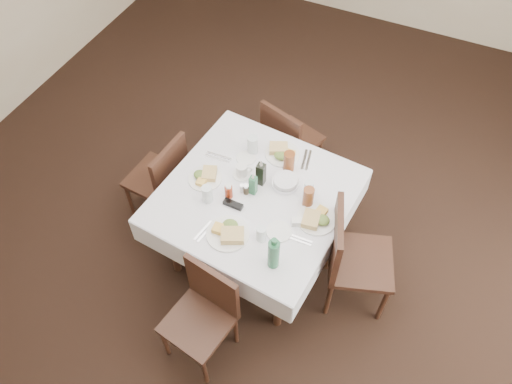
% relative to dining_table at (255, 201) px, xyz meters
% --- Properties ---
extents(ground_plane, '(7.00, 7.00, 0.00)m').
position_rel_dining_table_xyz_m(ground_plane, '(0.04, 0.12, -0.68)').
color(ground_plane, black).
extents(room_shell, '(6.04, 7.04, 2.80)m').
position_rel_dining_table_xyz_m(room_shell, '(0.04, 0.12, 1.03)').
color(room_shell, beige).
rests_on(room_shell, ground).
extents(dining_table, '(1.36, 1.36, 0.76)m').
position_rel_dining_table_xyz_m(dining_table, '(0.00, 0.00, 0.00)').
color(dining_table, '#321D10').
rests_on(dining_table, ground).
extents(chair_north, '(0.51, 0.51, 0.85)m').
position_rel_dining_table_xyz_m(chair_north, '(-0.10, 0.84, -0.19)').
color(chair_north, '#321D10').
rests_on(chair_north, ground).
extents(chair_south, '(0.46, 0.46, 0.85)m').
position_rel_dining_table_xyz_m(chair_south, '(0.01, -0.80, -0.19)').
color(chair_south, '#321D10').
rests_on(chair_south, ground).
extents(chair_east, '(0.57, 0.57, 0.94)m').
position_rel_dining_table_xyz_m(chair_east, '(0.74, -0.05, -0.14)').
color(chair_east, '#321D10').
rests_on(chair_east, ground).
extents(chair_west, '(0.44, 0.44, 0.86)m').
position_rel_dining_table_xyz_m(chair_west, '(-0.83, 0.04, -0.19)').
color(chair_west, '#321D10').
rests_on(chair_west, ground).
extents(meal_north, '(0.26, 0.26, 0.06)m').
position_rel_dining_table_xyz_m(meal_north, '(0.02, 0.42, 0.11)').
color(meal_north, white).
rests_on(meal_north, dining_table).
extents(meal_south, '(0.29, 0.29, 0.06)m').
position_rel_dining_table_xyz_m(meal_south, '(-0.02, -0.37, 0.11)').
color(meal_south, white).
rests_on(meal_south, dining_table).
extents(meal_east, '(0.27, 0.27, 0.06)m').
position_rel_dining_table_xyz_m(meal_east, '(0.46, -0.03, 0.11)').
color(meal_east, white).
rests_on(meal_east, dining_table).
extents(meal_west, '(0.24, 0.24, 0.05)m').
position_rel_dining_table_xyz_m(meal_west, '(-0.38, -0.02, 0.11)').
color(meal_west, white).
rests_on(meal_west, dining_table).
extents(side_plate_a, '(0.15, 0.15, 0.01)m').
position_rel_dining_table_xyz_m(side_plate_a, '(-0.20, 0.27, 0.09)').
color(side_plate_a, white).
rests_on(side_plate_a, dining_table).
extents(side_plate_b, '(0.17, 0.17, 0.01)m').
position_rel_dining_table_xyz_m(side_plate_b, '(0.27, -0.22, 0.09)').
color(side_plate_b, white).
rests_on(side_plate_b, dining_table).
extents(water_n, '(0.08, 0.08, 0.15)m').
position_rel_dining_table_xyz_m(water_n, '(-0.19, 0.36, 0.16)').
color(water_n, silver).
rests_on(water_n, dining_table).
extents(water_s, '(0.06, 0.06, 0.12)m').
position_rel_dining_table_xyz_m(water_s, '(0.19, -0.32, 0.15)').
color(water_s, silver).
rests_on(water_s, dining_table).
extents(water_e, '(0.07, 0.07, 0.12)m').
position_rel_dining_table_xyz_m(water_e, '(0.33, 0.16, 0.15)').
color(water_e, silver).
rests_on(water_e, dining_table).
extents(water_w, '(0.07, 0.07, 0.13)m').
position_rel_dining_table_xyz_m(water_w, '(-0.27, -0.18, 0.15)').
color(water_w, silver).
rests_on(water_w, dining_table).
extents(iced_tea_a, '(0.08, 0.08, 0.17)m').
position_rel_dining_table_xyz_m(iced_tea_a, '(0.12, 0.31, 0.17)').
color(iced_tea_a, brown).
rests_on(iced_tea_a, dining_table).
extents(iced_tea_b, '(0.08, 0.08, 0.16)m').
position_rel_dining_table_xyz_m(iced_tea_b, '(0.36, 0.08, 0.16)').
color(iced_tea_b, brown).
rests_on(iced_tea_b, dining_table).
extents(bread_basket, '(0.19, 0.19, 0.06)m').
position_rel_dining_table_xyz_m(bread_basket, '(0.16, 0.16, 0.12)').
color(bread_basket, silver).
rests_on(bread_basket, dining_table).
extents(oil_cruet_dark, '(0.06, 0.06, 0.24)m').
position_rel_dining_table_xyz_m(oil_cruet_dark, '(-0.01, 0.11, 0.19)').
color(oil_cruet_dark, black).
rests_on(oil_cruet_dark, dining_table).
extents(oil_cruet_green, '(0.05, 0.05, 0.20)m').
position_rel_dining_table_xyz_m(oil_cruet_green, '(-0.02, 0.01, 0.17)').
color(oil_cruet_green, '#24653F').
rests_on(oil_cruet_green, dining_table).
extents(ketchup_bottle, '(0.05, 0.05, 0.12)m').
position_rel_dining_table_xyz_m(ketchup_bottle, '(-0.16, -0.09, 0.14)').
color(ketchup_bottle, '#9C2F15').
rests_on(ketchup_bottle, dining_table).
extents(salt_shaker, '(0.03, 0.03, 0.07)m').
position_rel_dining_table_xyz_m(salt_shaker, '(-0.09, -0.02, 0.12)').
color(salt_shaker, white).
rests_on(salt_shaker, dining_table).
extents(pepper_shaker, '(0.04, 0.04, 0.09)m').
position_rel_dining_table_xyz_m(pepper_shaker, '(-0.06, -0.02, 0.13)').
color(pepper_shaker, '#3F3324').
rests_on(pepper_shaker, dining_table).
extents(coffee_mug, '(0.14, 0.13, 0.10)m').
position_rel_dining_table_xyz_m(coffee_mug, '(-0.16, 0.12, 0.13)').
color(coffee_mug, white).
rests_on(coffee_mug, dining_table).
extents(sunglasses, '(0.14, 0.05, 0.03)m').
position_rel_dining_table_xyz_m(sunglasses, '(-0.10, -0.15, 0.10)').
color(sunglasses, black).
rests_on(sunglasses, dining_table).
extents(green_bottle, '(0.07, 0.07, 0.28)m').
position_rel_dining_table_xyz_m(green_bottle, '(0.34, -0.46, 0.21)').
color(green_bottle, '#24653F').
rests_on(green_bottle, dining_table).
extents(sugar_caddy, '(0.10, 0.08, 0.05)m').
position_rel_dining_table_xyz_m(sugar_caddy, '(0.37, -0.11, 0.11)').
color(sugar_caddy, white).
rests_on(sugar_caddy, dining_table).
extents(cutlery_n, '(0.09, 0.21, 0.01)m').
position_rel_dining_table_xyz_m(cutlery_n, '(0.21, 0.44, 0.09)').
color(cutlery_n, silver).
rests_on(cutlery_n, dining_table).
extents(cutlery_s, '(0.08, 0.19, 0.01)m').
position_rel_dining_table_xyz_m(cutlery_s, '(-0.17, -0.43, 0.09)').
color(cutlery_s, silver).
rests_on(cutlery_s, dining_table).
extents(cutlery_e, '(0.16, 0.04, 0.01)m').
position_rel_dining_table_xyz_m(cutlery_e, '(0.43, -0.22, 0.09)').
color(cutlery_e, silver).
rests_on(cutlery_e, dining_table).
extents(cutlery_w, '(0.20, 0.06, 0.01)m').
position_rel_dining_table_xyz_m(cutlery_w, '(-0.39, 0.19, 0.09)').
color(cutlery_w, silver).
rests_on(cutlery_w, dining_table).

